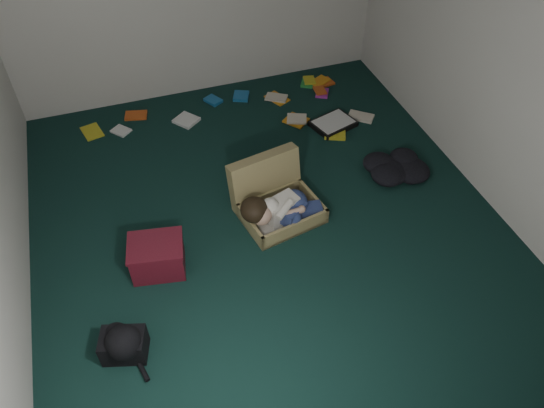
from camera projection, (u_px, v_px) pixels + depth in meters
floor at (267, 221)px, 4.70m from camera, size 4.50×4.50×0.00m
wall_front at (430, 375)px, 2.28m from camera, size 4.50×0.00×4.50m
wall_right at (502, 51)px, 4.24m from camera, size 0.00×4.50×4.50m
suitcase at (275, 198)px, 4.69m from camera, size 0.78×0.76×0.49m
person at (280, 209)px, 4.54m from camera, size 0.74×0.36×0.30m
maroon_bin at (157, 257)px, 4.22m from camera, size 0.49×0.41×0.30m
backpack at (124, 345)px, 3.70m from camera, size 0.46×0.41×0.23m
clothing_pile at (398, 167)px, 5.10m from camera, size 0.49×0.41×0.15m
paper_tray at (333, 124)px, 5.67m from camera, size 0.51×0.44×0.06m
book_scatter at (248, 109)px, 5.89m from camera, size 3.02×1.28×0.02m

